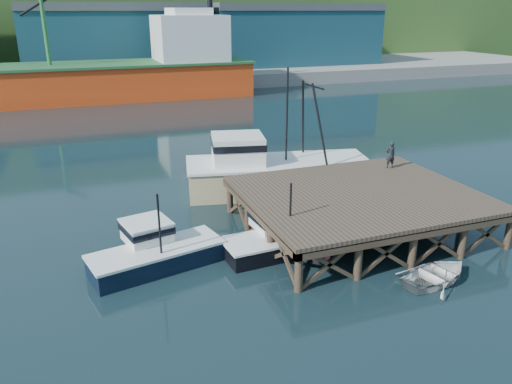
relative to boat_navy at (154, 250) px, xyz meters
name	(u,v)px	position (x,y,z in m)	size (l,w,h in m)	color
ground	(262,244)	(5.46, 0.29, -0.76)	(300.00, 300.00, 0.00)	black
wharf	(361,196)	(10.96, 0.10, 1.18)	(12.00, 10.00, 2.62)	brown
far_quay	(116,72)	(5.46, 70.29, 0.24)	(160.00, 40.00, 2.00)	gray
warehouse_mid	(116,40)	(5.46, 65.29, 5.74)	(28.00, 16.00, 9.00)	#194253
warehouse_right	(287,37)	(35.46, 65.29, 5.74)	(30.00, 16.00, 9.00)	#194253
cargo_ship	(64,75)	(-3.01, 48.29, 2.55)	(55.50, 10.00, 13.75)	#EF4516
hillside	(98,10)	(5.46, 100.29, 10.24)	(220.00, 50.00, 22.00)	#2D511E
boat_navy	(154,250)	(0.00, 0.00, 0.00)	(6.41, 4.00, 3.80)	black
boat_black	(282,237)	(6.14, -0.57, -0.08)	(6.18, 5.19, 3.74)	black
trawler	(275,167)	(9.09, 7.44, 0.86)	(12.41, 6.60, 7.89)	tan
dinghy	(436,274)	(11.22, -5.81, -0.39)	(2.55, 3.57, 0.74)	silver
dockworker	(390,155)	(14.94, 3.35, 2.18)	(0.60, 0.39, 1.64)	black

